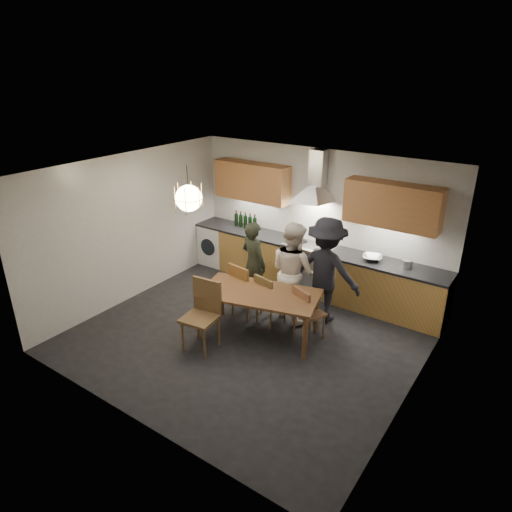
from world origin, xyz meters
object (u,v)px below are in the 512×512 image
Objects in this scene: mixing_bowl at (372,258)px; stock_pot at (407,264)px; chair_front at (203,310)px; wine_bottles at (245,220)px; person_left at (254,264)px; person_right at (326,270)px; dining_table at (260,298)px; person_mid at (293,271)px; chair_back_left at (243,287)px.

mixing_bowl is 0.57m from stock_pot.
chair_front is 1.98× the size of wine_bottles.
person_right reaches higher than person_left.
person_left is (-0.68, 0.82, 0.09)m from dining_table.
person_mid reaches higher than stock_pot.
chair_front reaches higher than mixing_bowl.
chair_front reaches higher than stock_pot.
chair_front is 0.60× the size of person_right.
person_left is 2.54m from stock_pot.
wine_bottles reaches higher than mixing_bowl.
chair_back_left is at bearing 134.95° from dining_table.
person_left is at bearing 115.48° from dining_table.
dining_table is 1.10× the size of person_right.
person_right is (1.12, 1.71, 0.28)m from chair_front.
chair_front is at bearing -141.87° from dining_table.
wine_bottles is (-1.65, 1.91, 0.40)m from dining_table.
dining_table is 2.55m from wine_bottles.
person_right is at bearing -21.71° from wine_bottles.
chair_back_left is at bearing -55.38° from wine_bottles.
mixing_bowl is 0.62× the size of wine_bottles.
person_left is 0.80m from person_mid.
chair_front is 2.07m from person_right.
chair_back_left is 0.63× the size of person_left.
person_left is 0.91× the size of person_mid.
mixing_bowl is (1.74, 0.99, 0.18)m from person_left.
stock_pot reaches higher than dining_table.
chair_front reaches higher than chair_back_left.
person_mid reaches higher than wine_bottles.
dining_table is 0.88m from chair_front.
stock_pot is (1.04, 0.84, 0.07)m from person_right.
mixing_bowl is at bearing -175.37° from stock_pot.
person_mid is 1.39m from mixing_bowl.
chair_back_left is at bearing -137.46° from mixing_bowl.
person_right is 5.35× the size of mixing_bowl.
chair_back_left is at bearing 119.86° from person_left.
chair_front is 3.36m from stock_pot.
person_left reaches higher than chair_back_left.
person_left is 8.58× the size of stock_pot.
stock_pot is at bearing 4.63° from mixing_bowl.
person_left is at bearing -155.83° from stock_pot.
person_right is 0.92m from mixing_bowl.
chair_front is at bearing -66.85° from wine_bottles.
dining_table is 5.87× the size of mixing_bowl.
person_mid is (0.11, 0.79, 0.17)m from dining_table.
dining_table is 2.11m from mixing_bowl.
person_left is at bearing 18.12° from person_mid.
person_mid is (0.80, -0.02, 0.08)m from person_left.
person_left is at bearing 5.28° from person_right.
stock_pot reaches higher than chair_back_left.
person_mid reaches higher than dining_table.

